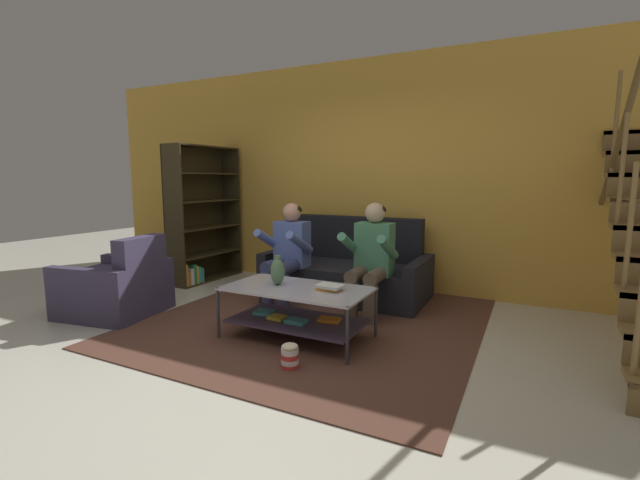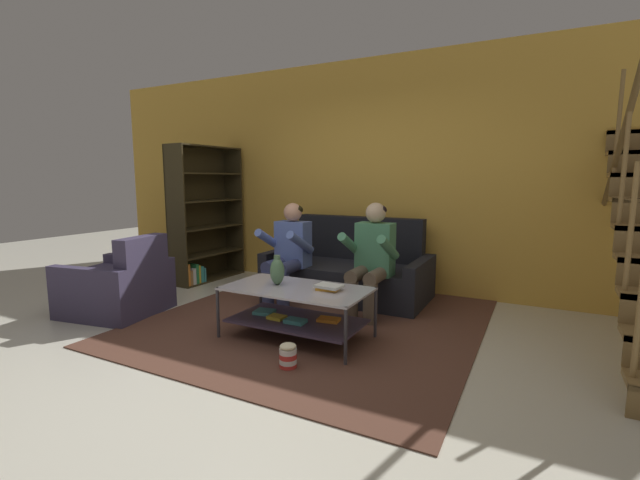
{
  "view_description": "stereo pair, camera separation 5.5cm",
  "coord_description": "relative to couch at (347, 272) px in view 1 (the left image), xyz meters",
  "views": [
    {
      "loc": [
        2.09,
        -2.81,
        1.41
      ],
      "look_at": [
        0.28,
        0.78,
        0.83
      ],
      "focal_mm": 24.0,
      "sensor_mm": 36.0,
      "label": 1
    },
    {
      "loc": [
        2.13,
        -2.79,
        1.41
      ],
      "look_at": [
        0.28,
        0.78,
        0.83
      ],
      "focal_mm": 24.0,
      "sensor_mm": 36.0,
      "label": 2
    }
  ],
  "objects": [
    {
      "name": "couch",
      "position": [
        0.0,
        0.0,
        0.0
      ],
      "size": [
        1.9,
        0.95,
        0.94
      ],
      "color": "black",
      "rests_on": "ground"
    },
    {
      "name": "ground",
      "position": [
        -0.11,
        -1.85,
        -0.29
      ],
      "size": [
        16.8,
        16.8,
        0.0
      ],
      "primitive_type": "plane",
      "color": "beige"
    },
    {
      "name": "coffee_table",
      "position": [
        0.15,
        -1.5,
        0.01
      ],
      "size": [
        1.26,
        0.68,
        0.46
      ],
      "color": "#B9B4BD",
      "rests_on": "ground"
    },
    {
      "name": "armchair",
      "position": [
        -1.88,
        -1.74,
        -0.01
      ],
      "size": [
        1.02,
        0.96,
        0.83
      ],
      "color": "#3B344F",
      "rests_on": "ground"
    },
    {
      "name": "person_seated_right",
      "position": [
        0.5,
        -0.57,
        0.34
      ],
      "size": [
        0.5,
        0.58,
        1.17
      ],
      "color": "brown",
      "rests_on": "ground"
    },
    {
      "name": "book_stack",
      "position": [
        0.44,
        -1.45,
        0.2
      ],
      "size": [
        0.24,
        0.18,
        0.05
      ],
      "color": "orange",
      "rests_on": "coffee_table"
    },
    {
      "name": "back_partition",
      "position": [
        -0.11,
        0.61,
        1.16
      ],
      "size": [
        8.4,
        0.12,
        2.9
      ],
      "primitive_type": "cube",
      "color": "gold",
      "rests_on": "ground"
    },
    {
      "name": "area_rug",
      "position": [
        0.08,
        -0.88,
        -0.29
      ],
      "size": [
        3.11,
        3.43,
        0.01
      ],
      "color": "brown",
      "rests_on": "ground"
    },
    {
      "name": "popcorn_tub",
      "position": [
        0.41,
        -2.06,
        -0.19
      ],
      "size": [
        0.13,
        0.13,
        0.19
      ],
      "color": "red",
      "rests_on": "ground"
    },
    {
      "name": "vase",
      "position": [
        -0.05,
        -1.48,
        0.3
      ],
      "size": [
        0.13,
        0.13,
        0.27
      ],
      "color": "#4E7550",
      "rests_on": "coffee_table"
    },
    {
      "name": "bookshelf",
      "position": [
        -2.17,
        -0.15,
        0.53
      ],
      "size": [
        0.39,
        1.14,
        1.85
      ],
      "color": "#332A17",
      "rests_on": "ground"
    },
    {
      "name": "person_seated_left",
      "position": [
        -0.5,
        -0.57,
        0.32
      ],
      "size": [
        0.5,
        0.58,
        1.14
      ],
      "color": "#373D65",
      "rests_on": "ground"
    }
  ]
}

